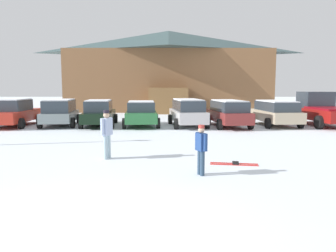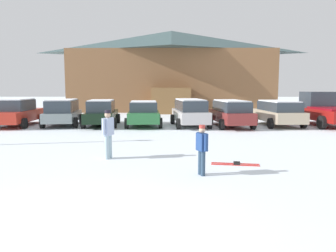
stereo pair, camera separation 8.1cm
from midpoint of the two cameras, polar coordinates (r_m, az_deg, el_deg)
ground at (r=5.94m, az=-15.62°, el=-17.66°), size 160.00×160.00×0.00m
ski_lodge at (r=36.07m, az=0.67°, el=9.69°), size 20.94×11.64×8.47m
parked_red_sedan at (r=22.68m, az=-24.70°, el=2.17°), size 2.34×4.86×1.72m
parked_grey_wagon at (r=21.77m, az=-17.77°, el=2.40°), size 2.52×4.22×1.68m
parked_black_sedan at (r=21.16m, az=-11.38°, el=2.28°), size 2.35×4.77×1.65m
parked_green_coupe at (r=20.65m, az=-4.16°, el=2.22°), size 2.47×4.44×1.59m
parked_silver_wagon at (r=20.50m, az=3.97°, el=2.49°), size 2.47×4.68×1.71m
parked_maroon_van at (r=20.55m, az=11.00°, el=2.33°), size 2.45×4.69×1.65m
parked_beige_suv at (r=21.85m, az=18.75°, el=2.30°), size 2.48×4.63×1.60m
pickup_truck at (r=23.14m, az=25.68°, el=2.52°), size 2.66×5.49×2.15m
skier_teen_in_navy_coat at (r=9.09m, az=6.17°, el=-3.66°), size 0.32×0.49×1.41m
skier_adult_in_blue_parka at (r=11.29m, az=-10.20°, el=-0.93°), size 0.37×0.59×1.67m
pair_of_skis at (r=10.65m, az=11.90°, el=-6.48°), size 1.52×0.52×0.08m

